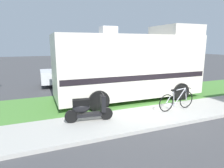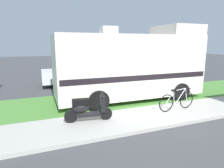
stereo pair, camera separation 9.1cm
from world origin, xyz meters
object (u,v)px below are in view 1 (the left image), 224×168
object	(u,v)px
bicycle	(177,100)
pickup_truck_near	(91,69)
motorhome_rv	(131,65)
scooter	(87,109)

from	to	relation	value
bicycle	pickup_truck_near	bearing A→B (deg)	102.47
motorhome_rv	bicycle	size ratio (longest dim) A/B	4.02
scooter	pickup_truck_near	bearing A→B (deg)	72.97
motorhome_rv	scooter	distance (m)	3.81
motorhome_rv	pickup_truck_near	bearing A→B (deg)	99.05
scooter	bicycle	bearing A→B (deg)	-2.76
scooter	pickup_truck_near	world-z (taller)	pickup_truck_near
scooter	pickup_truck_near	xyz separation A→B (m)	(2.10, 6.86, 0.42)
motorhome_rv	pickup_truck_near	world-z (taller)	motorhome_rv
scooter	pickup_truck_near	size ratio (longest dim) A/B	0.31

